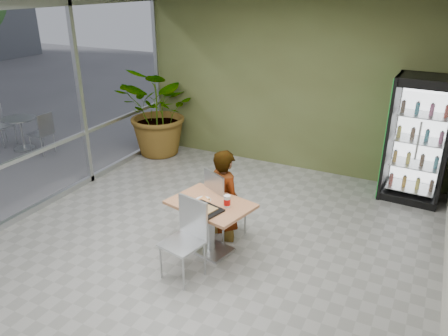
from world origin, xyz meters
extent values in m
plane|color=gray|center=(0.00, 0.00, 0.00)|extent=(7.00, 7.00, 0.00)
cube|color=#C67C55|center=(0.10, 0.12, 0.73)|extent=(1.20, 0.96, 0.04)
cylinder|color=#A9ACAE|center=(0.10, 0.12, 0.35)|extent=(0.11, 0.11, 0.71)
cube|color=#A9ACAE|center=(0.10, 0.12, 0.02)|extent=(0.61, 0.53, 0.04)
cube|color=#A9ACAE|center=(0.08, 0.64, 0.49)|extent=(0.62, 0.62, 0.03)
cube|color=#A9ACAE|center=(-0.02, 0.45, 0.76)|extent=(0.41, 0.25, 0.54)
cylinder|color=#A9ACAE|center=(0.35, 0.72, 0.24)|extent=(0.03, 0.03, 0.49)
cylinder|color=#A9ACAE|center=(0.01, 0.90, 0.24)|extent=(0.03, 0.03, 0.49)
cylinder|color=#A9ACAE|center=(0.16, 0.37, 0.24)|extent=(0.03, 0.03, 0.49)
cylinder|color=#A9ACAE|center=(-0.18, 0.56, 0.24)|extent=(0.03, 0.03, 0.49)
cube|color=#A9ACAE|center=(0.05, -0.54, 0.48)|extent=(0.54, 0.54, 0.03)
cube|color=#A9ACAE|center=(0.09, -0.33, 0.75)|extent=(0.45, 0.12, 0.54)
cylinder|color=#A9ACAE|center=(-0.18, -0.69, 0.24)|extent=(0.03, 0.03, 0.48)
cylinder|color=#A9ACAE|center=(0.20, -0.77, 0.24)|extent=(0.03, 0.03, 0.48)
cylinder|color=#A9ACAE|center=(-0.10, -0.31, 0.24)|extent=(0.03, 0.03, 0.48)
cylinder|color=#A9ACAE|center=(0.28, -0.39, 0.24)|extent=(0.03, 0.03, 0.48)
imported|color=black|center=(0.08, 0.59, 0.51)|extent=(0.71, 0.63, 1.63)
cylinder|color=silver|center=(-0.02, 0.13, 0.76)|extent=(0.21, 0.21, 0.01)
cylinder|color=silver|center=(0.34, 0.11, 0.83)|extent=(0.09, 0.09, 0.15)
cylinder|color=red|center=(0.34, 0.11, 0.82)|extent=(0.09, 0.09, 0.08)
cylinder|color=silver|center=(0.34, 0.11, 0.91)|extent=(0.09, 0.09, 0.01)
cube|color=silver|center=(-0.13, -0.12, 0.76)|extent=(0.15, 0.15, 0.02)
cube|color=black|center=(0.13, -0.10, 0.76)|extent=(0.50, 0.42, 0.02)
cube|color=black|center=(2.40, 3.09, 1.04)|extent=(0.98, 0.79, 2.09)
cube|color=green|center=(1.92, 3.09, 1.04)|extent=(0.06, 0.72, 2.05)
cube|color=silver|center=(2.40, 2.74, 1.06)|extent=(0.75, 0.06, 1.67)
imported|color=#275F26|center=(-2.56, 2.92, 0.95)|extent=(2.02, 1.86, 1.90)
camera|label=1|loc=(2.53, -4.38, 3.44)|focal=35.00mm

